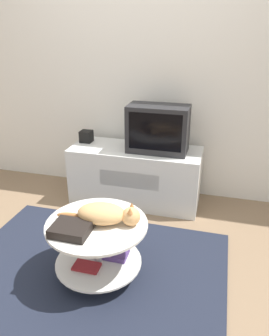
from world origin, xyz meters
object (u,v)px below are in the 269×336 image
object	(u,v)px
dvd_box	(71,229)
cat	(106,214)
tv	(158,129)
speaker	(86,136)

from	to	relation	value
dvd_box	cat	size ratio (longest dim) A/B	0.42
tv	cat	bearing A→B (deg)	-95.82
tv	speaker	xyz separation A→B (m)	(-0.72, 0.07, -0.15)
tv	speaker	distance (m)	0.74
dvd_box	cat	xyz separation A→B (m)	(0.17, 0.17, 0.03)
tv	cat	xyz separation A→B (m)	(-0.11, -1.08, -0.25)
dvd_box	cat	world-z (taller)	cat
tv	cat	size ratio (longest dim) A/B	0.98
dvd_box	speaker	bearing A→B (deg)	108.80
speaker	cat	distance (m)	1.31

